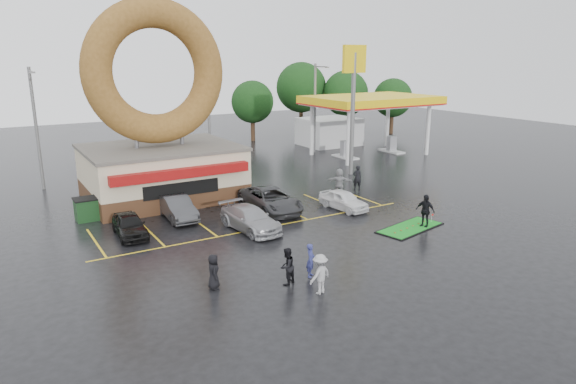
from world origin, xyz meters
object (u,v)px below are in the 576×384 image
gas_station (352,115)px  streetlight_left (36,126)px  car_dgrey (177,208)px  person_cameraman (425,211)px  streetlight_right (315,106)px  dumpster (91,209)px  car_grey (270,200)px  car_white (343,200)px  donut_shop (160,135)px  person_blue (311,260)px  shell_sign (353,86)px  putting_green (410,228)px  car_silver (250,219)px  car_black (130,225)px  streetlight_mid (209,114)px

gas_station → streetlight_left: size_ratio=1.52×
streetlight_left → car_dgrey: 14.30m
person_cameraman → car_dgrey: bearing=-146.5°
streetlight_right → person_cameraman: size_ratio=4.55×
streetlight_left → dumpster: size_ratio=5.00×
car_dgrey → car_grey: size_ratio=0.79×
car_white → car_grey: bearing=147.0°
donut_shop → person_cameraman: donut_shop is taller
car_dgrey → person_blue: bearing=-76.6°
donut_shop → car_white: size_ratio=3.64×
streetlight_right → shell_sign: bearing=-106.8°
car_grey → car_dgrey: bearing=166.9°
person_cameraman → putting_green: (-0.89, 0.24, -0.95)m
donut_shop → car_grey: size_ratio=2.47×
person_blue → dumpster: bearing=73.0°
donut_shop → car_silver: donut_shop is taller
car_grey → person_cameraman: person_cameraman is taller
dumpster → person_cameraman: bearing=-35.9°
donut_shop → car_dgrey: donut_shop is taller
car_black → streetlight_left: bearing=104.9°
streetlight_right → putting_green: size_ratio=1.93×
streetlight_left → car_silver: (9.09, -16.42, -4.10)m
shell_sign → car_white: size_ratio=2.86×
gas_station → car_white: (-13.79, -16.89, -3.07)m
streetlight_right → person_blue: 31.23m
streetlight_right → person_cameraman: (-7.89, -23.22, -3.79)m
shell_sign → car_white: (-6.79, -7.95, -6.75)m
donut_shop → streetlight_right: donut_shop is taller
car_dgrey → person_blue: 11.59m
car_silver → putting_green: size_ratio=1.00×
streetlight_mid → person_cameraman: (4.11, -22.22, -3.79)m
car_black → car_white: size_ratio=1.02×
shell_sign → car_grey: size_ratio=1.94×
putting_green → streetlight_left: bearing=129.4°
shell_sign → person_blue: size_ratio=6.77×
car_silver → gas_station: bearing=33.9°
streetlight_mid → car_black: (-11.13, -14.86, -4.14)m
streetlight_mid → streetlight_left: bearing=-175.9°
car_dgrey → car_grey: bearing=-12.7°
car_white → person_cameraman: bearing=-76.8°
car_grey → car_white: car_grey is taller
person_blue → dumpster: size_ratio=0.87×
streetlight_right → car_grey: streetlight_right is taller
streetlight_mid → car_black: bearing=-126.8°
car_dgrey → dumpster: bearing=151.6°
person_cameraman → donut_shop: bearing=-161.5°
gas_station → person_cameraman: (-11.89, -22.24, -2.71)m
car_silver → putting_green: bearing=-35.2°
donut_shop → car_white: 13.38m
donut_shop → person_cameraman: (11.11, -14.27, -3.48)m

